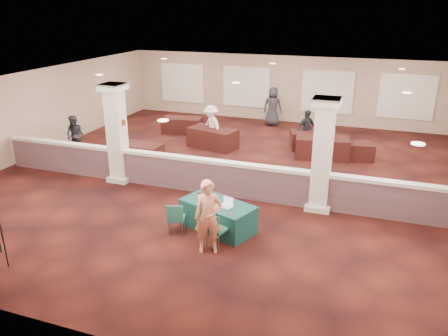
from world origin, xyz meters
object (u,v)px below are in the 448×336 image
(woman, at_px, (208,217))
(far_table_front_right, at_px, (322,148))
(conf_chair_main, at_px, (215,227))
(far_table_back_right, at_px, (352,151))
(far_table_front_left, at_px, (139,153))
(far_table_back_center, at_px, (313,140))
(far_table_front_center, at_px, (213,138))
(far_table_back_left, at_px, (182,125))
(near_table, at_px, (218,216))
(attendee_b, at_px, (211,126))
(attendee_c, at_px, (306,129))
(attendee_a, at_px, (75,136))
(attendee_d, at_px, (273,107))
(conf_chair_side, at_px, (176,216))

(woman, xyz_separation_m, far_table_front_right, (1.62, 7.69, -0.50))
(conf_chair_main, height_order, far_table_back_right, conf_chair_main)
(far_table_front_left, bearing_deg, far_table_back_center, 32.62)
(far_table_front_center, height_order, far_table_back_left, far_table_front_center)
(far_table_front_center, bearing_deg, near_table, -68.15)
(conf_chair_main, relative_size, attendee_b, 0.53)
(attendee_b, relative_size, attendee_c, 1.11)
(conf_chair_main, height_order, far_table_front_left, conf_chair_main)
(far_table_front_left, relative_size, far_table_back_center, 0.96)
(near_table, bearing_deg, far_table_back_right, 87.29)
(woman, relative_size, far_table_front_center, 0.92)
(far_table_front_center, distance_m, attendee_a, 5.34)
(conf_chair_main, distance_m, woman, 0.44)
(far_table_front_right, bearing_deg, far_table_back_right, 10.55)
(attendee_b, bearing_deg, conf_chair_main, -33.22)
(attendee_b, height_order, attendee_d, attendee_d)
(near_table, height_order, conf_chair_side, conf_chair_side)
(near_table, distance_m, attendee_a, 8.14)
(near_table, distance_m, far_table_back_center, 7.70)
(conf_chair_main, relative_size, woman, 0.50)
(far_table_front_center, bearing_deg, far_table_front_left, -127.67)
(attendee_a, height_order, attendee_b, attendee_b)
(conf_chair_main, distance_m, far_table_back_left, 10.10)
(far_table_back_left, bearing_deg, far_table_front_left, -88.34)
(far_table_back_center, height_order, attendee_b, attendee_b)
(woman, height_order, attendee_a, woman)
(conf_chair_main, distance_m, attendee_a, 8.78)
(conf_chair_main, bearing_deg, far_table_back_center, 100.04)
(far_table_back_center, height_order, attendee_a, attendee_a)
(attendee_d, bearing_deg, far_table_back_right, 135.22)
(far_table_front_right, bearing_deg, near_table, -105.33)
(conf_chair_side, height_order, far_table_back_center, conf_chair_side)
(near_table, height_order, attendee_d, attendee_d)
(far_table_back_right, distance_m, attendee_b, 5.60)
(attendee_d, bearing_deg, attendee_a, 47.09)
(woman, distance_m, far_table_front_center, 8.01)
(conf_chair_main, xyz_separation_m, attendee_c, (0.74, 8.63, 0.24))
(far_table_front_center, bearing_deg, conf_chair_side, -76.65)
(far_table_front_center, height_order, attendee_b, attendee_b)
(far_table_back_left, bearing_deg, conf_chair_main, -61.12)
(far_table_back_left, distance_m, attendee_b, 2.43)
(far_table_back_center, bearing_deg, attendee_d, 128.65)
(attendee_b, bearing_deg, near_table, -32.45)
(conf_chair_side, distance_m, far_table_front_center, 7.24)
(far_table_back_center, bearing_deg, attendee_a, -155.80)
(far_table_front_right, relative_size, attendee_c, 1.29)
(far_table_back_right, xyz_separation_m, attendee_a, (-10.07, -3.00, 0.45))
(near_table, bearing_deg, far_table_front_center, 132.14)
(attendee_a, bearing_deg, far_table_back_center, 22.24)
(woman, relative_size, far_table_back_right, 1.12)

